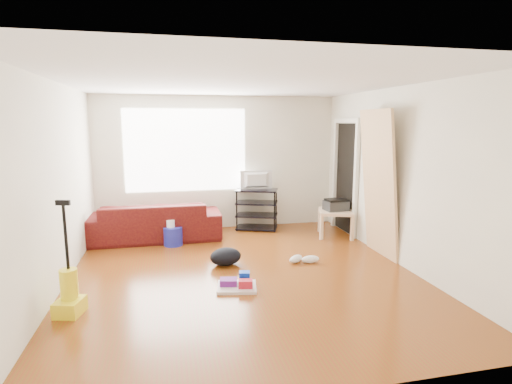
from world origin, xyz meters
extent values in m
cube|color=brown|center=(0.00, 0.00, 0.00)|extent=(4.50, 5.00, 0.01)
cube|color=silver|center=(0.00, 0.00, 2.50)|extent=(4.50, 5.00, 0.01)
cube|color=silver|center=(0.00, 2.50, 1.25)|extent=(4.50, 0.01, 2.50)
cube|color=silver|center=(0.00, -2.50, 1.25)|extent=(4.50, 0.01, 2.50)
cube|color=silver|center=(-2.25, 0.00, 1.25)|extent=(0.01, 5.00, 2.50)
cube|color=silver|center=(2.25, 0.00, 1.25)|extent=(0.01, 5.00, 2.50)
cube|color=white|center=(-0.60, 2.48, 1.50)|extent=(2.20, 0.01, 1.50)
cube|color=white|center=(2.21, 1.25, 1.00)|extent=(0.06, 0.08, 2.00)
cube|color=white|center=(2.21, 2.15, 1.00)|extent=(0.06, 0.08, 2.00)
cube|color=white|center=(2.21, 1.70, 2.04)|extent=(0.06, 0.98, 0.08)
cube|color=black|center=(2.24, 1.70, 1.00)|extent=(0.01, 0.86, 1.98)
imported|color=#32060C|center=(-1.20, 1.95, 0.00)|extent=(2.26, 0.88, 0.66)
cube|color=black|center=(0.68, 2.22, 0.03)|extent=(0.87, 0.67, 0.03)
cube|color=black|center=(0.68, 2.22, 0.27)|extent=(0.87, 0.67, 0.03)
cube|color=black|center=(0.68, 2.22, 0.51)|extent=(0.87, 0.67, 0.03)
cube|color=black|center=(0.68, 2.22, 0.75)|extent=(0.87, 0.67, 0.03)
cylinder|color=black|center=(0.29, 2.16, 0.38)|extent=(0.03, 0.03, 0.77)
cylinder|color=black|center=(0.41, 2.52, 0.38)|extent=(0.03, 0.03, 0.77)
cylinder|color=black|center=(0.95, 1.92, 0.38)|extent=(0.03, 0.03, 0.77)
cylinder|color=black|center=(1.08, 2.28, 0.38)|extent=(0.03, 0.03, 0.77)
imported|color=black|center=(0.68, 2.22, 0.94)|extent=(0.61, 0.08, 0.35)
cube|color=beige|center=(1.95, 1.46, 0.44)|extent=(0.72, 0.72, 0.05)
cube|color=beige|center=(1.62, 1.29, 0.21)|extent=(0.05, 0.05, 0.42)
cube|color=beige|center=(1.78, 1.79, 0.21)|extent=(0.05, 0.05, 0.42)
cube|color=beige|center=(2.12, 1.13, 0.21)|extent=(0.05, 0.05, 0.42)
cube|color=beige|center=(2.28, 1.62, 0.21)|extent=(0.05, 0.05, 0.42)
cube|color=#252525|center=(1.95, 1.46, 0.55)|extent=(0.41, 0.33, 0.17)
cube|color=black|center=(1.95, 1.46, 0.66)|extent=(0.37, 0.29, 0.04)
cylinder|color=#1D22A4|center=(-0.89, 1.52, 0.00)|extent=(0.38, 0.38, 0.31)
cylinder|color=white|center=(-0.93, 1.53, 0.22)|extent=(0.13, 0.13, 0.12)
cube|color=beige|center=(-0.17, -0.45, 0.02)|extent=(0.53, 0.46, 0.04)
cube|color=#AB1629|center=(-0.07, -0.53, 0.09)|extent=(0.19, 0.14, 0.09)
cube|color=#581776|center=(-0.26, -0.40, 0.08)|extent=(0.23, 0.19, 0.08)
cube|color=#082EB3|center=(-0.05, -0.36, 0.10)|extent=(0.15, 0.14, 0.13)
ellipsoid|color=black|center=(-0.18, 0.40, 0.00)|extent=(0.52, 0.45, 0.25)
ellipsoid|color=white|center=(0.83, 0.28, 0.05)|extent=(0.29, 0.25, 0.11)
ellipsoid|color=white|center=(1.03, 0.22, 0.05)|extent=(0.27, 0.12, 0.11)
cube|color=yellow|center=(-2.00, -0.73, 0.08)|extent=(0.32, 0.35, 0.16)
cylinder|color=yellow|center=(-2.00, -0.68, 0.32)|extent=(0.18, 0.18, 0.32)
cylinder|color=black|center=(-2.00, -0.65, 0.82)|extent=(0.03, 0.03, 0.68)
cube|color=black|center=(-2.00, -0.65, 1.19)|extent=(0.15, 0.07, 0.05)
cube|color=tan|center=(2.13, 0.35, 0.00)|extent=(0.27, 0.88, 2.20)
camera|label=1|loc=(-0.93, -5.00, 1.99)|focal=28.00mm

